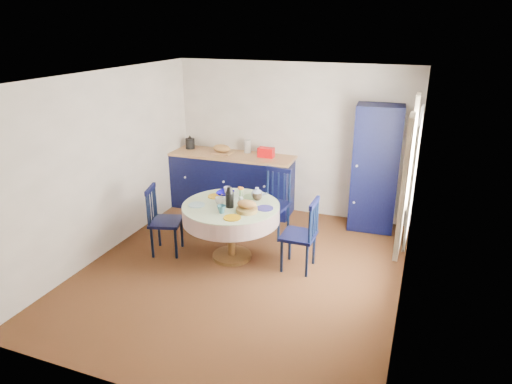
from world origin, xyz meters
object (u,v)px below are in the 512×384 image
pantry_cabinet (375,169)px  mug_c (257,196)px  chair_far (274,202)px  mug_d (227,190)px  chair_right (302,234)px  mug_a (220,201)px  kitchen_counter (231,181)px  dining_table (232,213)px  mug_b (221,209)px  chair_left (163,220)px  cobalt_bowl (225,194)px

pantry_cabinet → mug_c: pantry_cabinet is taller
chair_far → mug_d: (-0.51, -0.56, 0.32)m
chair_far → chair_right: (0.68, -0.88, -0.02)m
chair_far → mug_a: size_ratio=8.04×
kitchen_counter → dining_table: kitchen_counter is taller
pantry_cabinet → mug_c: size_ratio=14.60×
kitchen_counter → mug_d: (0.52, -1.29, 0.33)m
pantry_cabinet → mug_b: (-1.66, -2.00, -0.13)m
kitchen_counter → pantry_cabinet: (2.40, 0.04, 0.47)m
chair_left → chair_right: (1.94, 0.23, 0.01)m
kitchen_counter → dining_table: size_ratio=1.71×
chair_far → chair_right: 1.12m
dining_table → chair_left: bearing=-169.2°
pantry_cabinet → mug_d: 2.30m
mug_a → mug_b: (0.15, -0.26, 0.00)m
kitchen_counter → mug_a: (0.59, -1.69, 0.34)m
dining_table → chair_left: 1.00m
mug_a → mug_c: bearing=38.5°
mug_c → cobalt_bowl: bearing=-179.4°
pantry_cabinet → chair_right: 1.85m
kitchen_counter → mug_b: 2.12m
kitchen_counter → dining_table: 1.83m
cobalt_bowl → mug_a: bearing=-78.4°
kitchen_counter → cobalt_bowl: (0.52, -1.37, 0.31)m
mug_b → mug_c: (0.27, 0.59, 0.00)m
chair_left → cobalt_bowl: 0.94m
kitchen_counter → chair_far: (1.03, -0.73, 0.01)m
dining_table → mug_d: size_ratio=12.44×
mug_a → mug_d: mug_a is taller
mug_a → dining_table: bearing=13.2°
mug_b → dining_table: bearing=88.6°
chair_far → mug_d: size_ratio=9.77×
pantry_cabinet → chair_far: (-1.37, -0.77, -0.46)m
mug_b → mug_d: bearing=108.1°
dining_table → kitchen_counter: bearing=114.2°
dining_table → mug_d: 0.47m
mug_a → pantry_cabinet: bearing=43.8°
mug_b → mug_c: bearing=65.8°
dining_table → chair_far: size_ratio=1.27×
dining_table → mug_a: dining_table is taller
chair_far → mug_a: chair_far is taller
mug_c → chair_far: bearing=87.5°
chair_left → mug_c: (1.23, 0.48, 0.35)m
chair_far → cobalt_bowl: (-0.51, -0.65, 0.30)m
dining_table → mug_c: 0.43m
pantry_cabinet → chair_left: size_ratio=2.00×
chair_far → mug_b: 1.31m
dining_table → chair_far: 0.99m
pantry_cabinet → mug_d: pantry_cabinet is taller
mug_c → cobalt_bowl: mug_c is taller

